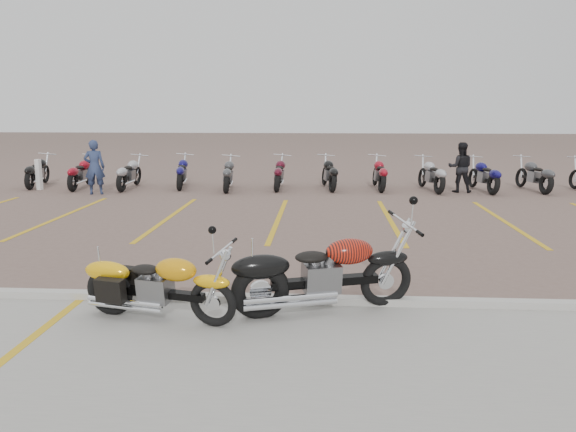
% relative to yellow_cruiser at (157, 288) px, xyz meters
% --- Properties ---
extents(ground, '(100.00, 100.00, 0.00)m').
position_rel_yellow_cruiser_xyz_m(ground, '(1.00, 2.70, -0.43)').
color(ground, brown).
rests_on(ground, ground).
extents(concrete_apron, '(60.00, 5.00, 0.01)m').
position_rel_yellow_cruiser_xyz_m(concrete_apron, '(1.00, -1.80, -0.42)').
color(concrete_apron, '#9E9B93').
rests_on(concrete_apron, ground).
extents(curb, '(60.00, 0.18, 0.12)m').
position_rel_yellow_cruiser_xyz_m(curb, '(1.00, 0.70, -0.37)').
color(curb, '#ADAAA3').
rests_on(curb, ground).
extents(parking_stripes, '(38.00, 5.50, 0.01)m').
position_rel_yellow_cruiser_xyz_m(parking_stripes, '(1.00, 6.70, -0.42)').
color(parking_stripes, gold).
rests_on(parking_stripes, ground).
extents(yellow_cruiser, '(2.06, 0.62, 0.86)m').
position_rel_yellow_cruiser_xyz_m(yellow_cruiser, '(0.00, 0.00, 0.00)').
color(yellow_cruiser, black).
rests_on(yellow_cruiser, ground).
extents(flame_cruiser, '(2.39, 0.89, 1.01)m').
position_rel_yellow_cruiser_xyz_m(flame_cruiser, '(2.05, 0.39, 0.07)').
color(flame_cruiser, black).
rests_on(flame_cruiser, ground).
extents(person_a, '(0.70, 0.55, 1.69)m').
position_rel_yellow_cruiser_xyz_m(person_a, '(-5.00, 10.27, 0.42)').
color(person_a, navy).
rests_on(person_a, ground).
extents(person_b, '(0.85, 0.71, 1.59)m').
position_rel_yellow_cruiser_xyz_m(person_b, '(6.43, 11.41, 0.37)').
color(person_b, black).
rests_on(person_b, ground).
extents(bollard, '(0.17, 0.17, 1.00)m').
position_rel_yellow_cruiser_xyz_m(bollard, '(-7.24, 11.11, 0.07)').
color(bollard, white).
rests_on(bollard, ground).
extents(bg_bike_row, '(20.64, 2.05, 1.10)m').
position_rel_yellow_cruiser_xyz_m(bg_bike_row, '(2.24, 11.70, 0.12)').
color(bg_bike_row, black).
rests_on(bg_bike_row, ground).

